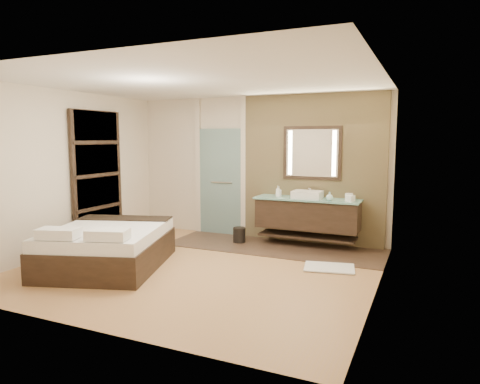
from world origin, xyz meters
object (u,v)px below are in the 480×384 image
at_px(bed, 108,247).
at_px(vanity, 307,214).
at_px(mirror_unit, 312,153).
at_px(waste_bin, 239,235).

bearing_deg(bed, vanity, 27.36).
relative_size(mirror_unit, bed, 0.46).
xyz_separation_m(vanity, waste_bin, (-1.20, -0.26, -0.44)).
bearing_deg(mirror_unit, waste_bin, -157.33).
xyz_separation_m(mirror_unit, waste_bin, (-1.20, -0.50, -1.51)).
height_order(mirror_unit, bed, mirror_unit).
height_order(bed, waste_bin, bed).
bearing_deg(waste_bin, vanity, 12.35).
height_order(vanity, bed, vanity).
bearing_deg(bed, waste_bin, 43.14).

